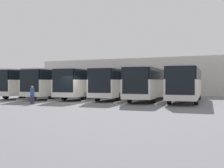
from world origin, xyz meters
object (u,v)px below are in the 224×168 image
(bus_0, at_px, (186,83))
(bus_3, at_px, (89,83))
(pedestrian, at_px, (32,94))
(bus_2, at_px, (120,83))
(bus_4, at_px, (60,82))
(bus_1, at_px, (150,83))
(bus_5, at_px, (34,82))

(bus_0, distance_m, bus_3, 11.32)
(bus_3, bearing_deg, pedestrian, 81.82)
(bus_0, relative_size, bus_2, 1.00)
(bus_2, distance_m, bus_4, 7.58)
(bus_0, distance_m, bus_1, 3.77)
(bus_1, relative_size, bus_4, 1.00)
(bus_5, relative_size, pedestrian, 7.84)
(bus_2, xyz_separation_m, bus_3, (3.77, 0.38, 0.00))
(bus_2, height_order, bus_5, same)
(bus_4, bearing_deg, bus_1, 174.83)
(bus_2, xyz_separation_m, pedestrian, (4.23, 9.71, -1.00))
(bus_1, bearing_deg, pedestrian, 42.93)
(bus_4, relative_size, bus_5, 1.00)
(bus_0, distance_m, pedestrian, 14.74)
(pedestrian, bearing_deg, bus_4, -101.41)
(bus_2, height_order, pedestrian, bus_2)
(bus_3, distance_m, pedestrian, 9.39)
(bus_5, bearing_deg, bus_0, 175.25)
(bus_2, xyz_separation_m, bus_4, (7.54, 0.77, 0.00))
(bus_1, xyz_separation_m, bus_4, (11.31, 0.04, 0.00))
(bus_1, distance_m, bus_3, 7.55)
(bus_1, xyz_separation_m, bus_5, (15.07, 0.35, 0.00))
(bus_3, xyz_separation_m, bus_4, (3.77, 0.39, 0.00))
(bus_4, height_order, pedestrian, bus_4)
(bus_3, relative_size, bus_4, 1.00)
(bus_5, bearing_deg, bus_1, 175.99)
(bus_1, bearing_deg, bus_5, -4.01)
(bus_1, relative_size, bus_5, 1.00)
(bus_1, distance_m, pedestrian, 12.06)
(bus_1, height_order, bus_5, same)
(bus_4, xyz_separation_m, bus_5, (3.77, 0.32, 0.00))
(bus_1, bearing_deg, bus_4, -5.17)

